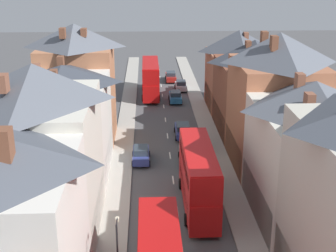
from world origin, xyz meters
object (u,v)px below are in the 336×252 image
car_near_silver (188,155)px  car_far_grey (141,154)px  car_parked_left_a (181,85)px  car_parked_right_a (171,76)px  car_near_blue (175,97)px  car_parked_left_b (197,142)px  double_decker_bus_lead (198,176)px  car_mid_black (183,130)px  double_decker_bus_far_approaching (151,78)px  car_mid_white (208,180)px

car_near_silver → car_far_grey: car_near_silver is taller
car_parked_left_a → car_parked_right_a: car_parked_right_a is taller
car_near_blue → car_far_grey: (-4.90, -21.64, -0.01)m
car_parked_right_a → car_near_silver: bearing=-90.0°
car_parked_left_b → car_far_grey: car_parked_left_b is taller
car_parked_left_a → car_near_blue: bearing=-101.2°
double_decker_bus_lead → car_near_blue: 31.37m
double_decker_bus_lead → car_mid_black: (0.01, 16.84, -1.99)m
car_parked_left_a → car_mid_black: (-1.30, -21.02, 0.00)m
car_near_blue → car_parked_left_a: size_ratio=1.11×
double_decker_bus_far_approaching → double_decker_bus_lead: bearing=-84.1°
car_parked_left_a → car_mid_white: car_mid_white is taller
double_decker_bus_far_approaching → car_parked_right_a: double_decker_bus_far_approaching is taller
car_near_silver → car_mid_white: size_ratio=0.95×
car_parked_left_a → car_parked_left_b: (0.00, -25.21, 0.04)m
double_decker_bus_far_approaching → car_mid_white: (4.91, -31.56, -1.97)m
car_mid_white → car_far_grey: 8.89m
car_near_silver → car_parked_left_b: (1.30, 3.43, 0.01)m
car_near_blue → car_mid_white: 28.05m
double_decker_bus_lead → car_parked_right_a: 44.10m
car_near_silver → car_parked_right_a: 34.84m
car_mid_black → car_parked_left_b: car_parked_left_b is taller
car_near_blue → car_mid_black: car_near_blue is taller
double_decker_bus_lead → double_decker_bus_far_approaching: size_ratio=1.00×
car_parked_left_b → double_decker_bus_far_approaching: bearing=102.5°
double_decker_bus_far_approaching → car_parked_right_a: 10.08m
car_parked_right_a → car_mid_white: 40.79m
double_decker_bus_far_approaching → car_parked_left_a: (4.91, 3.01, -2.00)m
car_parked_right_a → car_mid_black: (-0.00, -27.22, -0.03)m
car_near_silver → car_mid_black: 7.62m
double_decker_bus_far_approaching → car_near_silver: (3.61, -25.63, -1.96)m
car_near_blue → car_mid_white: bearing=-87.3°
car_mid_white → car_parked_left_b: bearing=90.0°
double_decker_bus_lead → car_parked_right_a: size_ratio=2.35×
double_decker_bus_lead → car_mid_white: double_decker_bus_lead is taller
car_parked_left_a → car_parked_left_b: 25.21m
car_parked_left_b → car_mid_white: 9.36m
double_decker_bus_lead → double_decker_bus_far_approaching: 35.04m
double_decker_bus_lead → car_parked_left_a: size_ratio=2.73×
double_decker_bus_far_approaching → car_near_blue: double_decker_bus_far_approaching is taller
double_decker_bus_lead → car_far_grey: double_decker_bus_lead is taller
car_parked_right_a → car_parked_left_a: bearing=-78.2°
car_parked_left_a → car_mid_white: size_ratio=0.86×
car_near_blue → car_parked_right_a: size_ratio=0.95×
double_decker_bus_far_approaching → car_near_blue: (3.61, -3.55, -1.97)m
car_near_blue → car_near_silver: bearing=-90.0°
car_near_blue → double_decker_bus_lead: bearing=-90.0°
double_decker_bus_far_approaching → car_parked_left_b: size_ratio=2.42×
car_near_blue → car_mid_white: size_ratio=0.96×
car_parked_left_a → car_far_grey: size_ratio=0.95×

